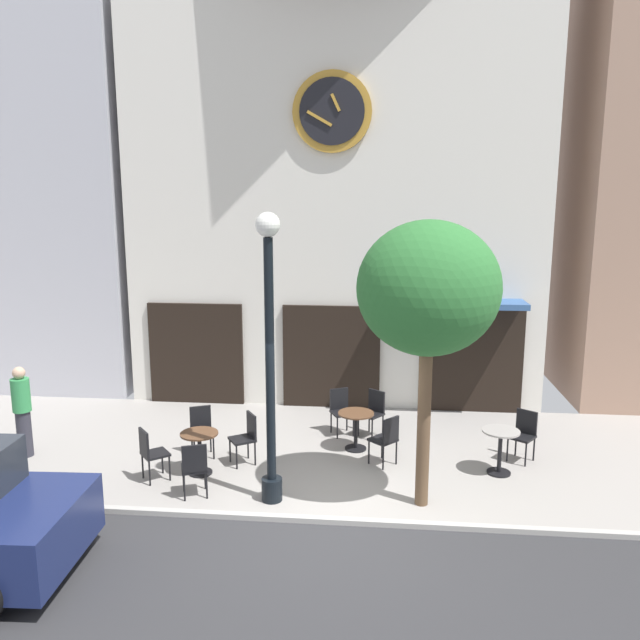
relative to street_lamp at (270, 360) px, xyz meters
The scene contains 17 objects.
ground_plane 2.76m from the street_lamp, 45.25° to the right, with size 29.14×11.39×0.13m.
clock_building 7.13m from the street_lamp, 84.67° to the left, with size 9.22×4.17×11.79m.
neighbor_building_left 11.22m from the street_lamp, 139.56° to the left, with size 6.38×3.59×15.34m.
street_lamp is the anchor object (origin of this frame).
street_tree 2.53m from the street_lamp, ahead, with size 2.07×1.86×4.31m.
cafe_table_center 2.38m from the street_lamp, 148.97° to the left, with size 0.64×0.64×0.73m.
cafe_table_center_right 3.01m from the street_lamp, 60.53° to the left, with size 0.66×0.66×0.72m.
cafe_table_center_left 4.27m from the street_lamp, 19.83° to the left, with size 0.63×0.63×0.77m.
cafe_chair_outer 3.50m from the street_lamp, 73.36° to the left, with size 0.53×0.53×0.90m.
cafe_chair_facing_wall 2.82m from the street_lamp, 134.48° to the left, with size 0.53×0.53×0.90m.
cafe_chair_mid_row 2.86m from the street_lamp, 39.63° to the left, with size 0.57×0.57×0.90m.
cafe_chair_by_entrance 2.09m from the street_lamp, behind, with size 0.51×0.51×0.90m.
cafe_chair_left_end 4.94m from the street_lamp, 24.99° to the left, with size 0.56×0.56×0.90m.
cafe_chair_under_awning 3.68m from the street_lamp, 62.18° to the left, with size 0.56×0.56×0.90m.
cafe_chair_near_lamp 2.75m from the street_lamp, 167.18° to the left, with size 0.56×0.56×0.90m.
cafe_chair_curbside 2.28m from the street_lamp, 116.99° to the left, with size 0.55×0.55×0.90m.
pedestrian_green 5.10m from the street_lamp, 165.25° to the left, with size 0.41×0.41×1.67m.
Camera 1 is at (0.51, -8.24, 4.59)m, focal length 35.09 mm.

